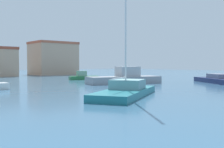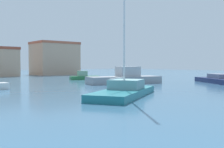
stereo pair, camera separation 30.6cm
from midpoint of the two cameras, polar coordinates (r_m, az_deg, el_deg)
water at (r=28.36m, az=-9.81°, el=-2.70°), size 160.00×160.00×0.00m
motorboat_grey_near_pier at (r=32.97m, az=2.38°, el=-0.86°), size 9.40×5.19×2.05m
motorboat_green_behind_lamppost at (r=41.39m, az=-6.22°, el=-0.57°), size 4.61×2.54×1.33m
motorboat_navy_inner_mooring at (r=36.41m, az=21.12°, el=-1.14°), size 6.80×8.53×1.13m
sailboat_teal_center_channel at (r=19.99m, az=2.52°, el=-3.29°), size 8.65×6.67×13.79m
warehouse_block at (r=61.35m, az=-12.36°, el=3.21°), size 9.08×7.39×7.16m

